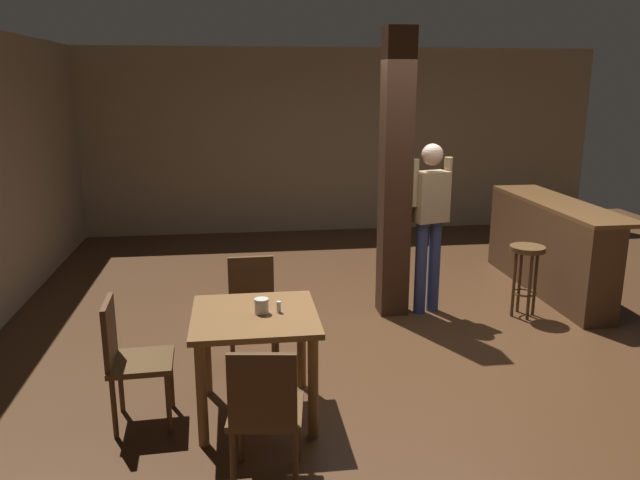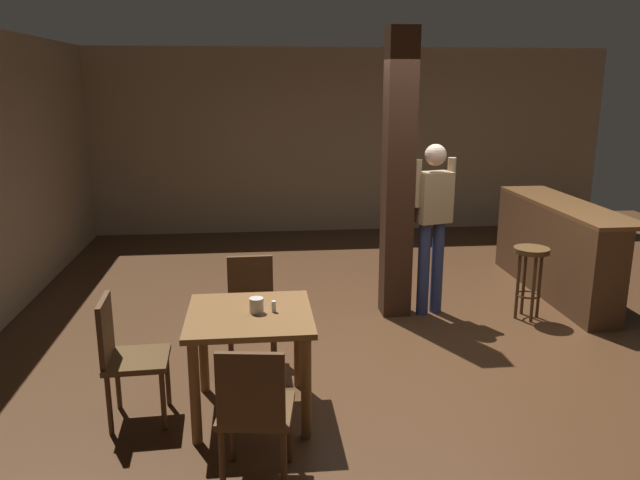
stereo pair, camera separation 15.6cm
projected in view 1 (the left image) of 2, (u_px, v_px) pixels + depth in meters
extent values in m
plane|color=#422816|center=(425.00, 340.00, 5.72)|extent=(10.80, 10.80, 0.00)
cube|color=gray|center=(343.00, 141.00, 9.69)|extent=(8.00, 0.10, 2.80)
cube|color=#382114|center=(395.00, 177.00, 6.08)|extent=(0.28, 0.28, 2.80)
cube|color=brown|center=(255.00, 316.00, 4.28)|extent=(0.86, 0.86, 0.04)
cylinder|color=brown|center=(301.00, 343.00, 4.76)|extent=(0.07, 0.07, 0.72)
cylinder|color=brown|center=(206.00, 349.00, 4.67)|extent=(0.07, 0.07, 0.72)
cylinder|color=brown|center=(313.00, 388.00, 4.08)|extent=(0.07, 0.07, 0.72)
cylinder|color=brown|center=(202.00, 395.00, 3.98)|extent=(0.07, 0.07, 0.72)
cube|color=#4C3319|center=(142.00, 362.00, 4.24)|extent=(0.44, 0.44, 0.04)
cube|color=#4C301C|center=(109.00, 333.00, 4.15)|extent=(0.05, 0.38, 0.45)
cylinder|color=#4C301C|center=(171.00, 378.00, 4.49)|extent=(0.04, 0.04, 0.43)
cylinder|color=#4C301C|center=(168.00, 402.00, 4.16)|extent=(0.04, 0.04, 0.43)
cylinder|color=#4C301C|center=(121.00, 383.00, 4.43)|extent=(0.04, 0.04, 0.43)
cylinder|color=#4C301C|center=(114.00, 407.00, 4.10)|extent=(0.04, 0.04, 0.43)
cube|color=#4C3319|center=(253.00, 316.00, 5.06)|extent=(0.43, 0.43, 0.04)
cube|color=#4C301C|center=(251.00, 283.00, 5.19)|extent=(0.38, 0.04, 0.45)
cylinder|color=#4C301C|center=(277.00, 349.00, 4.98)|extent=(0.04, 0.04, 0.43)
cylinder|color=#4C301C|center=(233.00, 352.00, 4.92)|extent=(0.04, 0.04, 0.43)
cylinder|color=#4C301C|center=(273.00, 332.00, 5.31)|extent=(0.04, 0.04, 0.43)
cylinder|color=#4C301C|center=(232.00, 335.00, 5.26)|extent=(0.04, 0.04, 0.43)
cube|color=#4C3319|center=(266.00, 411.00, 3.61)|extent=(0.47, 0.47, 0.04)
cube|color=#4C301C|center=(262.00, 392.00, 3.36)|extent=(0.38, 0.09, 0.45)
cylinder|color=#4C301C|center=(241.00, 430.00, 3.83)|extent=(0.04, 0.04, 0.43)
cylinder|color=#4C301C|center=(298.00, 430.00, 3.83)|extent=(0.04, 0.04, 0.43)
cylinder|color=#4C301C|center=(233.00, 463.00, 3.49)|extent=(0.04, 0.04, 0.43)
cylinder|color=#4C301C|center=(296.00, 464.00, 3.49)|extent=(0.04, 0.04, 0.43)
cylinder|color=beige|center=(262.00, 306.00, 4.26)|extent=(0.10, 0.10, 0.11)
cylinder|color=silver|center=(279.00, 307.00, 4.29)|extent=(0.03, 0.03, 0.08)
cube|color=tan|center=(431.00, 197.00, 6.13)|extent=(0.38, 0.29, 0.50)
sphere|color=beige|center=(432.00, 155.00, 6.03)|extent=(0.26, 0.26, 0.21)
cylinder|color=navy|center=(434.00, 266.00, 6.35)|extent=(0.15, 0.15, 0.95)
cylinder|color=navy|center=(421.00, 268.00, 6.28)|extent=(0.15, 0.15, 0.95)
cylinder|color=tan|center=(448.00, 180.00, 6.17)|extent=(0.10, 0.10, 0.46)
cylinder|color=tan|center=(414.00, 183.00, 6.02)|extent=(0.10, 0.10, 0.46)
cube|color=brown|center=(560.00, 204.00, 6.85)|extent=(0.56, 2.31, 0.04)
cube|color=#4C301C|center=(547.00, 249.00, 6.96)|extent=(0.36, 2.31, 0.98)
cylinder|color=#4C3319|center=(528.00, 249.00, 6.14)|extent=(0.34, 0.34, 0.05)
torus|color=#4C301C|center=(524.00, 293.00, 6.25)|extent=(0.24, 0.24, 0.02)
cylinder|color=#4C301C|center=(520.00, 280.00, 6.34)|extent=(0.03, 0.03, 0.68)
cylinder|color=#4C301C|center=(530.00, 287.00, 6.12)|extent=(0.03, 0.03, 0.68)
cylinder|color=#4C301C|center=(535.00, 283.00, 6.24)|extent=(0.03, 0.03, 0.68)
cylinder|color=#4C301C|center=(514.00, 284.00, 6.22)|extent=(0.03, 0.03, 0.68)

